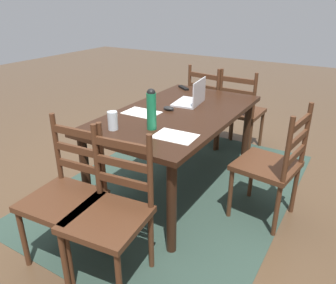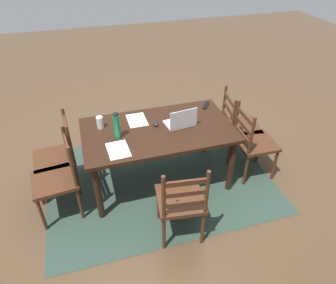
{
  "view_description": "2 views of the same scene",
  "coord_description": "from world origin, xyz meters",
  "px_view_note": "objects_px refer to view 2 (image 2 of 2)",
  "views": [
    {
      "loc": [
        2.33,
        1.32,
        1.65
      ],
      "look_at": [
        0.13,
        -0.01,
        0.51
      ],
      "focal_mm": 35.24,
      "sensor_mm": 36.0,
      "label": 1
    },
    {
      "loc": [
        0.7,
        2.76,
        2.63
      ],
      "look_at": [
        -0.13,
        -0.06,
        0.5
      ],
      "focal_mm": 33.05,
      "sensor_mm": 36.0,
      "label": 2
    }
  ],
  "objects_px": {
    "chair_left_far": "(253,143)",
    "tv_remote": "(206,105)",
    "chair_right_near": "(58,157)",
    "dining_table": "(158,135)",
    "drinking_glass": "(100,122)",
    "water_bottle": "(117,125)",
    "laptop": "(181,121)",
    "chair_far_head": "(181,201)",
    "chair_right_far": "(58,179)",
    "computer_mouse": "(156,124)",
    "chair_left_near": "(238,126)"
  },
  "relations": [
    {
      "from": "chair_left_far",
      "to": "tv_remote",
      "type": "relative_size",
      "value": 5.59
    },
    {
      "from": "chair_right_near",
      "to": "dining_table",
      "type": "bearing_deg",
      "value": 170.32
    },
    {
      "from": "drinking_glass",
      "to": "tv_remote",
      "type": "bearing_deg",
      "value": -174.6
    },
    {
      "from": "water_bottle",
      "to": "laptop",
      "type": "bearing_deg",
      "value": -177.74
    },
    {
      "from": "chair_far_head",
      "to": "chair_right_near",
      "type": "bearing_deg",
      "value": -42.78
    },
    {
      "from": "chair_right_near",
      "to": "chair_right_far",
      "type": "distance_m",
      "value": 0.37
    },
    {
      "from": "chair_far_head",
      "to": "tv_remote",
      "type": "bearing_deg",
      "value": -121.13
    },
    {
      "from": "chair_right_far",
      "to": "chair_right_near",
      "type": "bearing_deg",
      "value": -90.02
    },
    {
      "from": "dining_table",
      "to": "computer_mouse",
      "type": "bearing_deg",
      "value": -85.53
    },
    {
      "from": "drinking_glass",
      "to": "tv_remote",
      "type": "xyz_separation_m",
      "value": [
        -1.3,
        -0.12,
        -0.06
      ]
    },
    {
      "from": "dining_table",
      "to": "tv_remote",
      "type": "distance_m",
      "value": 0.77
    },
    {
      "from": "chair_left_near",
      "to": "computer_mouse",
      "type": "height_order",
      "value": "chair_left_near"
    },
    {
      "from": "chair_right_far",
      "to": "computer_mouse",
      "type": "relative_size",
      "value": 9.5
    },
    {
      "from": "water_bottle",
      "to": "chair_left_far",
      "type": "bearing_deg",
      "value": 174.59
    },
    {
      "from": "chair_left_near",
      "to": "dining_table",
      "type": "bearing_deg",
      "value": 9.81
    },
    {
      "from": "dining_table",
      "to": "laptop",
      "type": "bearing_deg",
      "value": 177.9
    },
    {
      "from": "chair_left_near",
      "to": "laptop",
      "type": "relative_size",
      "value": 2.76
    },
    {
      "from": "water_bottle",
      "to": "chair_right_far",
      "type": "bearing_deg",
      "value": 12.2
    },
    {
      "from": "dining_table",
      "to": "laptop",
      "type": "distance_m",
      "value": 0.3
    },
    {
      "from": "chair_left_far",
      "to": "tv_remote",
      "type": "distance_m",
      "value": 0.73
    },
    {
      "from": "drinking_glass",
      "to": "tv_remote",
      "type": "distance_m",
      "value": 1.31
    },
    {
      "from": "chair_far_head",
      "to": "computer_mouse",
      "type": "bearing_deg",
      "value": -89.92
    },
    {
      "from": "chair_left_far",
      "to": "computer_mouse",
      "type": "height_order",
      "value": "chair_left_far"
    },
    {
      "from": "water_bottle",
      "to": "tv_remote",
      "type": "bearing_deg",
      "value": -162.49
    },
    {
      "from": "computer_mouse",
      "to": "tv_remote",
      "type": "bearing_deg",
      "value": -162.33
    },
    {
      "from": "chair_right_far",
      "to": "chair_left_near",
      "type": "distance_m",
      "value": 2.27
    },
    {
      "from": "chair_right_far",
      "to": "tv_remote",
      "type": "height_order",
      "value": "chair_right_far"
    },
    {
      "from": "water_bottle",
      "to": "computer_mouse",
      "type": "height_order",
      "value": "water_bottle"
    },
    {
      "from": "chair_right_near",
      "to": "chair_left_near",
      "type": "height_order",
      "value": "same"
    },
    {
      "from": "chair_far_head",
      "to": "tv_remote",
      "type": "distance_m",
      "value": 1.39
    },
    {
      "from": "chair_far_head",
      "to": "computer_mouse",
      "type": "height_order",
      "value": "chair_far_head"
    },
    {
      "from": "chair_far_head",
      "to": "tv_remote",
      "type": "height_order",
      "value": "chair_far_head"
    },
    {
      "from": "chair_left_far",
      "to": "laptop",
      "type": "xyz_separation_m",
      "value": [
        0.86,
        -0.18,
        0.35
      ]
    },
    {
      "from": "chair_far_head",
      "to": "tv_remote",
      "type": "relative_size",
      "value": 5.59
    },
    {
      "from": "laptop",
      "to": "chair_far_head",
      "type": "bearing_deg",
      "value": 72.06
    },
    {
      "from": "dining_table",
      "to": "drinking_glass",
      "type": "distance_m",
      "value": 0.66
    },
    {
      "from": "chair_right_near",
      "to": "chair_left_near",
      "type": "distance_m",
      "value": 2.24
    },
    {
      "from": "dining_table",
      "to": "chair_far_head",
      "type": "relative_size",
      "value": 1.75
    },
    {
      "from": "chair_right_near",
      "to": "laptop",
      "type": "distance_m",
      "value": 1.44
    },
    {
      "from": "chair_right_far",
      "to": "dining_table",
      "type": "bearing_deg",
      "value": -170.72
    },
    {
      "from": "dining_table",
      "to": "chair_far_head",
      "type": "xyz_separation_m",
      "value": [
        0.01,
        0.84,
        -0.2
      ]
    },
    {
      "from": "computer_mouse",
      "to": "chair_far_head",
      "type": "bearing_deg",
      "value": 88.9
    },
    {
      "from": "chair_far_head",
      "to": "water_bottle",
      "type": "distance_m",
      "value": 1.02
    },
    {
      "from": "water_bottle",
      "to": "chair_left_near",
      "type": "bearing_deg",
      "value": -171.61
    },
    {
      "from": "laptop",
      "to": "drinking_glass",
      "type": "bearing_deg",
      "value": -13.62
    },
    {
      "from": "dining_table",
      "to": "water_bottle",
      "type": "height_order",
      "value": "water_bottle"
    },
    {
      "from": "dining_table",
      "to": "drinking_glass",
      "type": "height_order",
      "value": "drinking_glass"
    },
    {
      "from": "chair_right_near",
      "to": "chair_far_head",
      "type": "height_order",
      "value": "same"
    },
    {
      "from": "chair_left_near",
      "to": "water_bottle",
      "type": "distance_m",
      "value": 1.65
    },
    {
      "from": "dining_table",
      "to": "water_bottle",
      "type": "xyz_separation_m",
      "value": [
        0.45,
        0.04,
        0.25
      ]
    }
  ]
}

